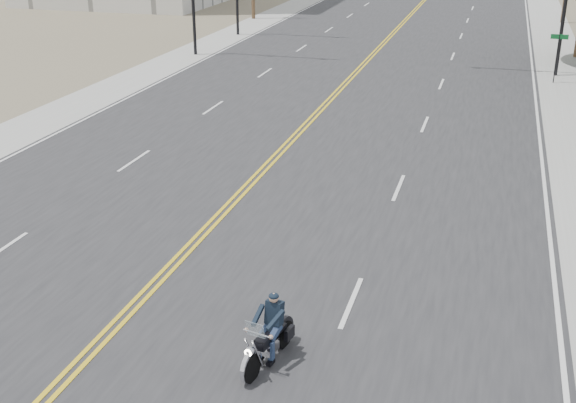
# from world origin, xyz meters

# --- Properties ---
(ground_plane) EXTENTS (400.00, 400.00, 0.00)m
(ground_plane) POSITION_xyz_m (0.00, 0.00, 0.00)
(ground_plane) COLOR #776D56
(ground_plane) RESTS_ON ground
(street_sign) EXTENTS (0.90, 0.06, 2.62)m
(street_sign) POSITION_xyz_m (10.80, 30.00, 1.80)
(street_sign) COLOR black
(street_sign) RESTS_ON ground
(motorcyclist) EXTENTS (1.23, 2.11, 1.55)m
(motorcyclist) POSITION_xyz_m (3.81, 1.08, 0.77)
(motorcyclist) COLOR black
(motorcyclist) RESTS_ON ground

